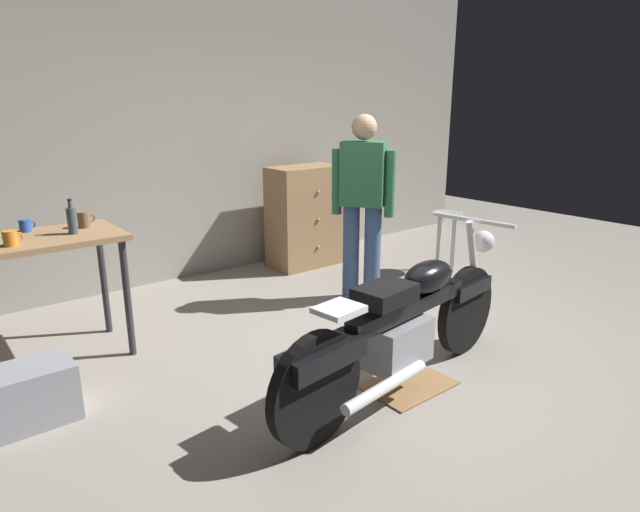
{
  "coord_description": "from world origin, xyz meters",
  "views": [
    {
      "loc": [
        -2.49,
        -2.35,
        1.77
      ],
      "look_at": [
        -0.05,
        0.7,
        0.65
      ],
      "focal_mm": 30.3,
      "sensor_mm": 36.0,
      "label": 1
    }
  ],
  "objects": [
    {
      "name": "drip_tray",
      "position": [
        -0.09,
        -0.27,
        0.01
      ],
      "size": [
        0.56,
        0.4,
        0.01
      ],
      "primitive_type": "cube",
      "color": "olive",
      "rests_on": "ground_plane"
    },
    {
      "name": "mug_orange_travel",
      "position": [
        -1.96,
        1.41,
        0.95
      ],
      "size": [
        0.12,
        0.09,
        0.1
      ],
      "color": "orange",
      "rests_on": "workbench"
    },
    {
      "name": "motorcycle",
      "position": [
        -0.15,
        -0.27,
        0.45
      ],
      "size": [
        2.18,
        0.66,
        1.0
      ],
      "rotation": [
        0.0,
        0.0,
        0.13
      ],
      "color": "black",
      "rests_on": "ground_plane"
    },
    {
      "name": "person_standing",
      "position": [
        0.77,
        1.12,
        0.93
      ],
      "size": [
        0.4,
        0.48,
        1.67
      ],
      "rotation": [
        0.0,
        0.0,
        2.18
      ],
      "color": "#3F5784",
      "rests_on": "ground_plane"
    },
    {
      "name": "storage_bin",
      "position": [
        -2.06,
        0.81,
        0.17
      ],
      "size": [
        0.44,
        0.32,
        0.34
      ],
      "primitive_type": "cube",
      "color": "gray",
      "rests_on": "ground_plane"
    },
    {
      "name": "mug_blue_enamel",
      "position": [
        -1.8,
        1.78,
        0.94
      ],
      "size": [
        0.11,
        0.08,
        0.09
      ],
      "color": "#2D51AD",
      "rests_on": "workbench"
    },
    {
      "name": "back_wall",
      "position": [
        0.0,
        2.8,
        1.55
      ],
      "size": [
        8.0,
        0.12,
        3.1
      ],
      "primitive_type": "cube",
      "color": "gray",
      "rests_on": "ground_plane"
    },
    {
      "name": "mug_brown_stoneware",
      "position": [
        -1.44,
        1.66,
        0.96
      ],
      "size": [
        0.12,
        0.09,
        0.11
      ],
      "color": "brown",
      "rests_on": "workbench"
    },
    {
      "name": "ground_plane",
      "position": [
        0.0,
        0.0,
        0.0
      ],
      "size": [
        12.0,
        12.0,
        0.0
      ],
      "primitive_type": "plane",
      "color": "gray"
    },
    {
      "name": "wooden_dresser",
      "position": [
        1.03,
        2.3,
        0.55
      ],
      "size": [
        0.8,
        0.47,
        1.1
      ],
      "color": "#99724C",
      "rests_on": "ground_plane"
    },
    {
      "name": "workbench",
      "position": [
        -1.91,
        1.56,
        0.79
      ],
      "size": [
        1.3,
        0.64,
        0.9
      ],
      "color": "#99724C",
      "rests_on": "ground_plane"
    },
    {
      "name": "bottle",
      "position": [
        -1.56,
        1.51,
        1.0
      ],
      "size": [
        0.06,
        0.06,
        0.24
      ],
      "color": "#3F4C59",
      "rests_on": "workbench"
    },
    {
      "name": "shop_stool",
      "position": [
        2.07,
        1.18,
        0.5
      ],
      "size": [
        0.32,
        0.32,
        0.64
      ],
      "color": "#B2B2B7",
      "rests_on": "ground_plane"
    }
  ]
}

